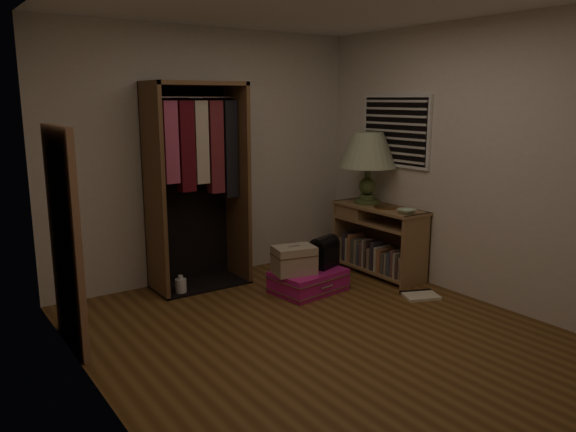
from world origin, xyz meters
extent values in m
plane|color=brown|center=(0.00, 0.00, 0.00)|extent=(4.00, 4.00, 0.00)
cube|color=beige|center=(0.00, 2.00, 1.30)|extent=(3.50, 0.02, 2.60)
cube|color=beige|center=(1.75, 0.00, 1.30)|extent=(0.02, 4.00, 2.60)
cube|color=beige|center=(-1.75, 0.00, 1.30)|extent=(0.02, 4.00, 2.60)
cube|color=white|center=(1.73, 1.00, 1.55)|extent=(0.03, 0.96, 0.76)
cube|color=black|center=(1.73, 1.00, 1.55)|extent=(0.03, 0.90, 0.70)
cube|color=beige|center=(1.71, 1.00, 1.24)|extent=(0.01, 0.88, 0.02)
cube|color=beige|center=(1.71, 1.00, 1.32)|extent=(0.01, 0.88, 0.02)
cube|color=beige|center=(1.71, 1.00, 1.39)|extent=(0.01, 0.88, 0.02)
cube|color=beige|center=(1.71, 1.00, 1.47)|extent=(0.01, 0.88, 0.02)
cube|color=beige|center=(1.71, 1.00, 1.55)|extent=(0.01, 0.88, 0.02)
cube|color=beige|center=(1.71, 1.00, 1.63)|extent=(0.01, 0.88, 0.02)
cube|color=beige|center=(1.71, 1.00, 1.71)|extent=(0.01, 0.88, 0.02)
cube|color=beige|center=(1.71, 1.00, 1.78)|extent=(0.01, 0.88, 0.02)
cube|color=beige|center=(1.71, 1.00, 1.86)|extent=(0.01, 0.88, 0.02)
cube|color=olive|center=(1.54, 0.46, 0.38)|extent=(0.40, 0.03, 0.75)
cube|color=olive|center=(1.54, 1.54, 0.38)|extent=(0.40, 0.03, 0.75)
cube|color=olive|center=(1.54, 1.00, 0.06)|extent=(0.40, 1.04, 0.03)
cube|color=olive|center=(1.54, 1.00, 0.57)|extent=(0.40, 1.04, 0.03)
cube|color=olive|center=(1.54, 1.00, 0.73)|extent=(0.42, 1.12, 0.03)
cube|color=brown|center=(1.73, 1.00, 0.38)|extent=(0.02, 1.10, 0.75)
cube|color=olive|center=(1.53, 1.33, 0.65)|extent=(0.36, 0.38, 0.13)
cube|color=gray|center=(1.45, 0.52, 0.19)|extent=(0.16, 0.03, 0.24)
cube|color=#4C3833|center=(1.47, 0.56, 0.19)|extent=(0.20, 0.03, 0.23)
cube|color=#B7AD99|center=(1.46, 0.60, 0.21)|extent=(0.18, 0.03, 0.26)
cube|color=brown|center=(1.48, 0.64, 0.22)|extent=(0.22, 0.03, 0.29)
cube|color=#3F4C59|center=(1.46, 0.69, 0.20)|extent=(0.18, 0.05, 0.25)
cube|color=gray|center=(1.47, 0.73, 0.19)|extent=(0.20, 0.03, 0.23)
cube|color=#59594C|center=(1.45, 0.77, 0.19)|extent=(0.17, 0.04, 0.22)
cube|color=#B2724C|center=(1.48, 0.83, 0.20)|extent=(0.22, 0.05, 0.25)
cube|color=beige|center=(1.48, 0.88, 0.21)|extent=(0.22, 0.04, 0.26)
cube|color=#332D38|center=(1.45, 0.93, 0.23)|extent=(0.16, 0.05, 0.30)
cube|color=gray|center=(1.46, 0.99, 0.19)|extent=(0.19, 0.04, 0.23)
cube|color=#4C3833|center=(1.46, 1.04, 0.23)|extent=(0.18, 0.03, 0.31)
cube|color=#B7AD99|center=(1.45, 1.07, 0.23)|extent=(0.17, 0.03, 0.30)
cube|color=brown|center=(1.46, 1.11, 0.21)|extent=(0.19, 0.03, 0.27)
cube|color=#3F4C59|center=(1.46, 1.16, 0.19)|extent=(0.17, 0.04, 0.23)
cube|color=gray|center=(1.47, 1.20, 0.21)|extent=(0.19, 0.04, 0.28)
cube|color=#59594C|center=(1.48, 1.25, 0.22)|extent=(0.22, 0.05, 0.28)
cube|color=#B2724C|center=(1.48, 1.31, 0.23)|extent=(0.21, 0.04, 0.32)
cube|color=beige|center=(1.45, 1.35, 0.21)|extent=(0.16, 0.03, 0.27)
cube|color=#332D38|center=(1.46, 1.40, 0.23)|extent=(0.17, 0.05, 0.32)
cube|color=gray|center=(1.46, 1.45, 0.21)|extent=(0.19, 0.04, 0.26)
cube|color=brown|center=(-0.70, 1.74, 1.02)|extent=(0.04, 0.50, 2.05)
cube|color=brown|center=(0.20, 1.74, 1.02)|extent=(0.04, 0.50, 2.05)
cube|color=brown|center=(-0.25, 1.74, 2.03)|extent=(0.95, 0.50, 0.04)
cube|color=black|center=(-0.25, 1.98, 1.02)|extent=(0.95, 0.02, 2.05)
cube|color=black|center=(-0.25, 1.74, 0.01)|extent=(0.95, 0.50, 0.02)
cylinder|color=silver|center=(-0.25, 1.74, 1.90)|extent=(0.87, 0.02, 0.02)
cube|color=#BF4C72|center=(-0.54, 1.72, 1.48)|extent=(0.14, 0.14, 0.78)
cube|color=#590F19|center=(-0.38, 1.72, 1.43)|extent=(0.15, 0.14, 0.87)
cube|color=beige|center=(-0.21, 1.72, 1.47)|extent=(0.14, 0.11, 0.81)
cube|color=maroon|center=(-0.05, 1.72, 1.41)|extent=(0.14, 0.12, 0.92)
cube|color=black|center=(0.10, 1.72, 1.38)|extent=(0.14, 0.13, 0.97)
cube|color=black|center=(0.25, 1.72, 1.51)|extent=(0.11, 0.14, 0.72)
cube|color=#9F6D4D|center=(-1.71, 1.00, 0.85)|extent=(0.05, 0.80, 1.70)
cube|color=white|center=(-1.68, 1.00, 0.85)|extent=(0.01, 0.68, 1.58)
cube|color=#C5187B|center=(0.56, 0.96, 0.11)|extent=(0.74, 0.57, 0.22)
cube|color=silver|center=(0.56, 0.96, 0.05)|extent=(0.77, 0.60, 0.01)
cube|color=silver|center=(0.56, 0.96, 0.17)|extent=(0.77, 0.60, 0.01)
cylinder|color=silver|center=(0.59, 0.71, 0.11)|extent=(0.16, 0.04, 0.02)
cube|color=tan|center=(0.38, 0.96, 0.35)|extent=(0.44, 0.35, 0.27)
cube|color=brown|center=(0.38, 0.96, 0.41)|extent=(0.45, 0.35, 0.01)
cylinder|color=silver|center=(0.38, 0.96, 0.50)|extent=(0.11, 0.04, 0.02)
cube|color=black|center=(0.76, 0.97, 0.33)|extent=(0.34, 0.27, 0.22)
cylinder|color=black|center=(0.76, 0.97, 0.44)|extent=(0.34, 0.27, 0.19)
cylinder|color=#425529|center=(1.54, 1.21, 0.77)|extent=(0.28, 0.28, 0.04)
cylinder|color=#425529|center=(1.54, 1.21, 0.82)|extent=(0.16, 0.16, 0.06)
sphere|color=#425529|center=(1.54, 1.21, 0.95)|extent=(0.20, 0.20, 0.19)
cylinder|color=#425529|center=(1.54, 1.21, 1.10)|extent=(0.07, 0.07, 0.11)
cone|color=beige|center=(1.54, 1.21, 1.34)|extent=(0.65, 0.65, 0.38)
cone|color=silver|center=(1.54, 1.21, 1.34)|extent=(0.58, 0.58, 0.36)
cylinder|color=olive|center=(1.54, 0.91, 0.76)|extent=(0.32, 0.32, 0.02)
imported|color=#B7D7B3|center=(1.49, 0.57, 0.77)|extent=(0.19, 0.19, 0.04)
cylinder|color=white|center=(-0.53, 1.60, 0.08)|extent=(0.14, 0.14, 0.16)
cylinder|color=white|center=(-0.53, 1.60, 0.17)|extent=(0.06, 0.06, 0.04)
cube|color=#F0E7C9|center=(1.35, 0.21, 0.01)|extent=(0.40, 0.37, 0.03)
cube|color=black|center=(1.39, 0.31, 0.01)|extent=(0.32, 0.17, 0.03)
camera|label=1|loc=(-2.65, -3.32, 1.89)|focal=35.00mm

